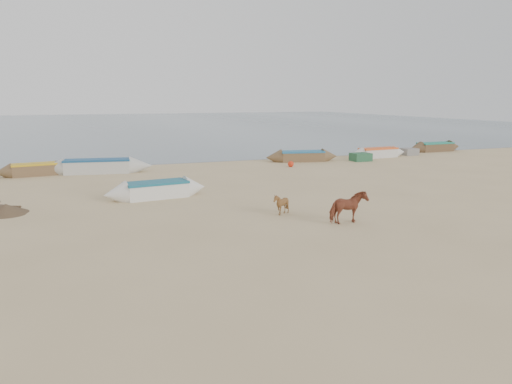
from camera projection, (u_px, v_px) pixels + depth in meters
ground at (295, 238)px, 18.39m from camera, size 140.00×140.00×0.00m
sea at (105, 125)px, 93.40m from camera, size 160.00×160.00×0.00m
cow_adult at (348, 207)px, 20.32m from camera, size 1.64×0.86×1.33m
calf_front at (281, 204)px, 21.86m from camera, size 0.99×0.92×0.95m
near_canoe at (156, 190)px, 25.55m from camera, size 5.45×1.97×0.85m
waterline_canoes at (216, 159)px, 37.97m from camera, size 48.43×4.75×0.96m
beach_clutter at (235, 162)px, 37.61m from camera, size 44.33×5.24×0.64m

